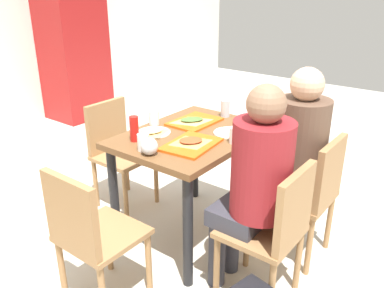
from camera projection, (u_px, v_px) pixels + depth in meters
ground_plane at (192, 233)px, 2.95m from camera, size 10.00×10.00×0.02m
main_table at (192, 150)px, 2.70m from camera, size 1.00×0.73×0.77m
chair_near_left at (275, 226)px, 2.15m from camera, size 0.40×0.40×0.84m
chair_near_right at (312, 190)px, 2.52m from camera, size 0.40×0.40×0.84m
chair_far_side at (116, 146)px, 3.18m from camera, size 0.40×0.40×0.84m
chair_left_end at (89, 232)px, 2.11m from camera, size 0.40×0.40×0.84m
person_in_red at (255, 178)px, 2.14m from camera, size 0.32×0.42×1.25m
person_in_brown_jacket at (295, 149)px, 2.50m from camera, size 0.32×0.42×1.25m
tray_red_near at (191, 145)px, 2.45m from camera, size 0.39×0.30×0.02m
tray_red_far at (195, 122)px, 2.84m from camera, size 0.36×0.26×0.02m
paper_plate_center at (154, 132)px, 2.65m from camera, size 0.22×0.22×0.01m
paper_plate_near_edge at (230, 133)px, 2.65m from camera, size 0.22×0.22×0.01m
pizza_slice_a at (191, 141)px, 2.45m from camera, size 0.27×0.26×0.02m
pizza_slice_b at (192, 120)px, 2.82m from camera, size 0.28×0.26×0.02m
pizza_slice_c at (152, 132)px, 2.63m from camera, size 0.24×0.22×0.02m
plastic_cup_a at (154, 118)px, 2.79m from camera, size 0.07×0.07×0.10m
plastic_cup_b at (235, 135)px, 2.47m from camera, size 0.07×0.07×0.10m
plastic_cup_c at (143, 142)px, 2.37m from camera, size 0.07×0.07×0.10m
soda_can at (225, 108)px, 2.95m from camera, size 0.07×0.07×0.12m
condiment_bottle at (134, 129)px, 2.49m from camera, size 0.06×0.06×0.16m
foil_bundle at (149, 147)px, 2.31m from camera, size 0.10×0.10×0.10m
drink_fridge at (73, 44)px, 5.10m from camera, size 0.70×0.60×1.90m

